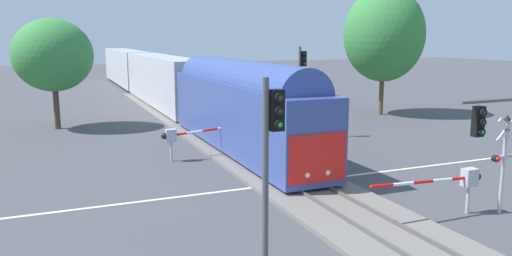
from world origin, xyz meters
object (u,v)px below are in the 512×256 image
Objects in this scene: oak_behind_train at (53,55)px; maple_right_background at (384,35)px; traffic_signal_near_left at (271,158)px; crossing_signal_mast at (505,154)px; crossing_gate_near at (460,180)px; commuter_train at (162,79)px; traffic_signal_far_side at (301,78)px; crossing_gate_far at (179,135)px.

maple_right_background is at bearing -7.72° from oak_behind_train.
traffic_signal_near_left is 29.48m from oak_behind_train.
crossing_gate_near is at bearing 162.24° from crossing_signal_mast.
traffic_signal_far_side is (5.27, -19.15, 1.37)m from commuter_train.
oak_behind_train is at bearing 114.69° from crossing_gate_far.
traffic_signal_far_side reaches higher than crossing_gate_far.
oak_behind_train reaches higher than traffic_signal_far_side.
traffic_signal_far_side is 21.96m from traffic_signal_near_left.
crossing_signal_mast is 30.65m from oak_behind_train.
traffic_signal_near_left is at bearing -119.65° from traffic_signal_far_side.
traffic_signal_far_side is at bearing 90.90° from crossing_signal_mast.
oak_behind_train is (-15.19, 10.03, 1.35)m from traffic_signal_far_side.
maple_right_background is at bearing 64.00° from crossing_signal_mast.
traffic_signal_near_left is 33.96m from maple_right_background.
maple_right_background reaches higher than oak_behind_train.
crossing_signal_mast is at bearing -116.00° from maple_right_background.
traffic_signal_near_left is (-10.86, -19.09, -0.17)m from traffic_signal_far_side.
traffic_signal_far_side is at bearing 18.53° from crossing_gate_far.
oak_behind_train is (-4.32, 29.12, 1.52)m from traffic_signal_near_left.
commuter_train is 22.60m from crossing_gate_far.
traffic_signal_near_left is at bearing -160.50° from crossing_gate_near.
crossing_gate_far is at bearing 125.52° from crossing_signal_mast.
crossing_gate_near is 29.51m from oak_behind_train.
oak_behind_train is 0.74× the size of maple_right_background.
traffic_signal_near_left reaches higher than crossing_gate_far.
crossing_gate_near is 16.03m from traffic_signal_far_side.
crossing_signal_mast is at bearing -54.48° from crossing_gate_far.
crossing_gate_far is 0.87× the size of traffic_signal_near_left.
traffic_signal_near_left is at bearing -96.06° from crossing_gate_far.
traffic_signal_far_side is 1.05× the size of traffic_signal_near_left.
crossing_signal_mast is 0.48× the size of oak_behind_train.
oak_behind_train is (-9.91, -9.12, 2.72)m from commuter_train.
commuter_train is 35.84m from crossing_signal_mast.
maple_right_background reaches higher than crossing_gate_near.
traffic_signal_far_side is at bearing 84.94° from crossing_gate_near.
crossing_gate_near is 0.87× the size of traffic_signal_near_left.
crossing_gate_near is 0.84× the size of traffic_signal_far_side.
commuter_train is at bearing 142.56° from maple_right_background.
crossing_gate_near is 0.63× the size of oak_behind_train.
traffic_signal_far_side is (1.39, 15.74, 2.70)m from crossing_gate_near.
crossing_gate_near is 0.47× the size of maple_right_background.
crossing_gate_near is at bearing -119.84° from maple_right_background.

